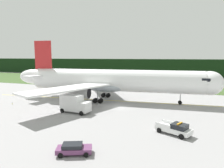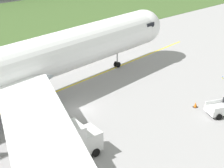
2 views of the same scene
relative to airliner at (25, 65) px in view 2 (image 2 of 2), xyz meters
The scene contains 6 objects.
ground 8.75m from the airliner, 58.06° to the right, with size 320.00×320.00×0.00m, color gray.
taxiway_centerline_main 5.27m from the airliner, ahead, with size 70.11×0.30×0.01m, color yellow.
airliner is the anchor object (origin of this frame).
catering_truck 14.25m from the airliner, 103.70° to the right, with size 6.53×3.17×3.85m.
apron_cone 22.00m from the airliner, 44.83° to the right, with size 0.55×0.55×0.69m.
taxiway_edge_light_east 28.97m from the airliner, 25.55° to the right, with size 0.12×0.12×0.36m.
Camera 2 is at (-23.40, -32.49, 21.47)m, focal length 58.05 mm.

